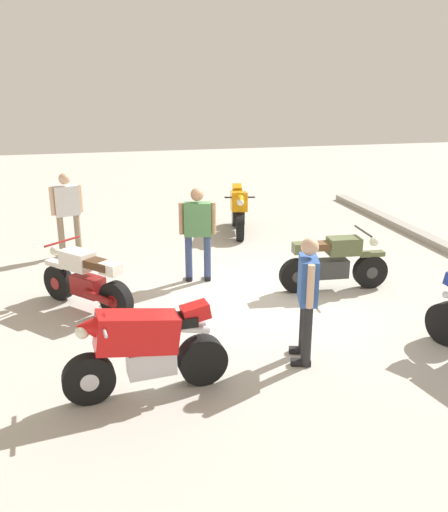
% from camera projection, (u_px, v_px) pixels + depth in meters
% --- Properties ---
extents(ground_plane, '(40.00, 40.00, 0.00)m').
position_uv_depth(ground_plane, '(267.00, 298.00, 9.15)').
color(ground_plane, '#B7B2A8').
extents(motorcycle_orange_sportbike, '(1.95, 0.74, 1.14)m').
position_uv_depth(motorcycle_orange_sportbike, '(238.00, 209.00, 12.86)').
color(motorcycle_orange_sportbike, black).
rests_on(motorcycle_orange_sportbike, ground).
extents(motorcycle_cream_vintage, '(1.56, 1.42, 1.07)m').
position_uv_depth(motorcycle_cream_vintage, '(86.00, 280.00, 8.61)').
color(motorcycle_cream_vintage, black).
rests_on(motorcycle_cream_vintage, ground).
extents(motorcycle_olive_vintage, '(0.70, 1.96, 1.07)m').
position_uv_depth(motorcycle_olive_vintage, '(334.00, 263.00, 9.39)').
color(motorcycle_olive_vintage, black).
rests_on(motorcycle_olive_vintage, ground).
extents(motorcycle_red_sportbike, '(0.70, 1.96, 1.14)m').
position_uv_depth(motorcycle_red_sportbike, '(145.00, 347.00, 6.24)').
color(motorcycle_red_sportbike, black).
rests_on(motorcycle_red_sportbike, ground).
extents(person_in_green_shirt, '(0.38, 0.67, 1.73)m').
position_uv_depth(person_in_green_shirt, '(198.00, 228.00, 9.66)').
color(person_in_green_shirt, '#384772').
rests_on(person_in_green_shirt, ground).
extents(person_in_blue_shirt, '(0.65, 0.41, 1.68)m').
position_uv_depth(person_in_blue_shirt, '(307.00, 292.00, 6.87)').
color(person_in_blue_shirt, '#262628').
rests_on(person_in_blue_shirt, ground).
extents(person_in_white_shirt, '(0.42, 0.67, 1.74)m').
position_uv_depth(person_in_white_shirt, '(67.00, 209.00, 11.08)').
color(person_in_white_shirt, gray).
rests_on(person_in_white_shirt, ground).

